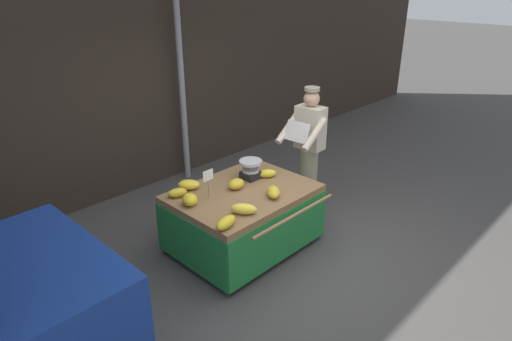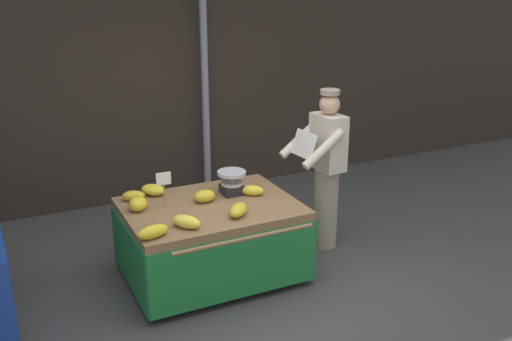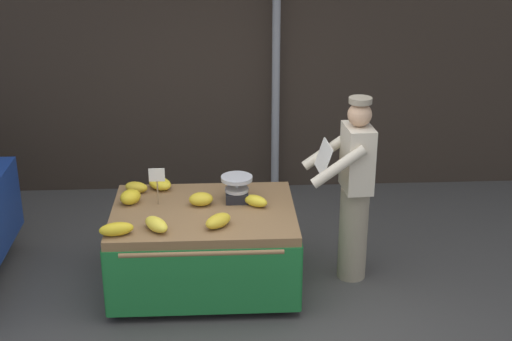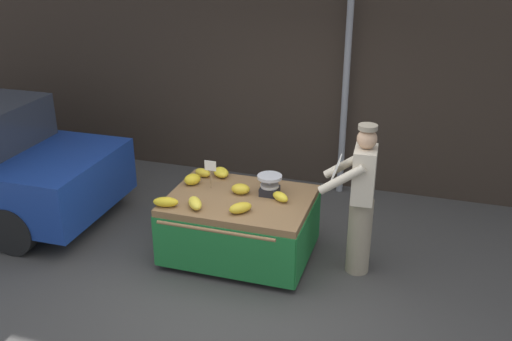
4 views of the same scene
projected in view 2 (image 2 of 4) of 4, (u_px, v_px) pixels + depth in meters
name	position (u px, v px, depth m)	size (l,w,h in m)	color
ground_plane	(261.00, 302.00, 5.19)	(60.00, 60.00, 0.00)	#423F3D
back_wall	(151.00, 30.00, 7.10)	(16.00, 0.24, 4.29)	#332821
street_pole	(205.00, 79.00, 7.27)	(0.09, 0.09, 3.11)	gray
banana_cart	(211.00, 224.00, 5.46)	(1.62, 1.40, 0.75)	olive
weighing_scale	(232.00, 182.00, 5.63)	(0.28, 0.28, 0.23)	black
price_sign	(164.00, 182.00, 5.27)	(0.14, 0.01, 0.34)	#997A51
banana_bunch_0	(252.00, 190.00, 5.61)	(0.11, 0.23, 0.10)	yellow
banana_bunch_1	(134.00, 196.00, 5.48)	(0.13, 0.22, 0.10)	gold
banana_bunch_2	(138.00, 204.00, 5.25)	(0.17, 0.20, 0.13)	gold
banana_bunch_3	(205.00, 196.00, 5.45)	(0.16, 0.21, 0.12)	gold
banana_bunch_4	(153.00, 232.00, 4.70)	(0.12, 0.28, 0.11)	gold
banana_bunch_5	(186.00, 222.00, 4.89)	(0.13, 0.27, 0.11)	yellow
banana_bunch_6	(238.00, 210.00, 5.13)	(0.14, 0.26, 0.11)	gold
banana_bunch_7	(153.00, 190.00, 5.62)	(0.17, 0.25, 0.11)	yellow
vendor_person	(326.00, 169.00, 5.99)	(0.60, 0.54, 1.71)	gray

